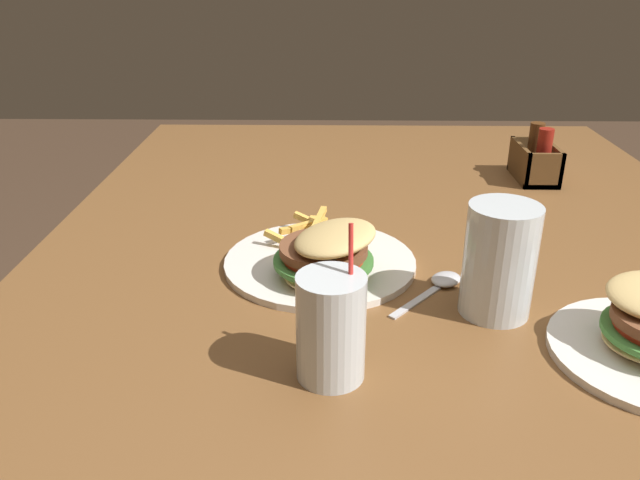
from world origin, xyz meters
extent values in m
cube|color=brown|center=(0.00, 0.00, 0.74)|extent=(1.62, 1.13, 0.03)
cylinder|color=brown|center=(-0.74, -0.50, 0.36)|extent=(0.07, 0.07, 0.73)
cylinder|color=brown|center=(-0.74, 0.50, 0.36)|extent=(0.07, 0.07, 0.73)
cylinder|color=white|center=(0.02, -0.13, 0.76)|extent=(0.28, 0.28, 0.01)
ellipsoid|color=#DBB770|center=(0.07, -0.12, 0.78)|extent=(0.16, 0.14, 0.02)
cylinder|color=#428438|center=(0.07, -0.12, 0.79)|extent=(0.17, 0.17, 0.01)
cylinder|color=red|center=(0.07, -0.12, 0.80)|extent=(0.14, 0.14, 0.01)
cylinder|color=brown|center=(0.07, -0.12, 0.81)|extent=(0.15, 0.15, 0.01)
ellipsoid|color=#DBB770|center=(0.08, -0.10, 0.83)|extent=(0.16, 0.15, 0.04)
cube|color=gold|center=(-0.05, -0.11, 0.79)|extent=(0.03, 0.07, 0.02)
cube|color=gold|center=(0.01, -0.15, 0.78)|extent=(0.05, 0.07, 0.03)
cube|color=gold|center=(-0.01, -0.17, 0.78)|extent=(0.04, 0.08, 0.03)
cube|color=gold|center=(-0.08, -0.13, 0.78)|extent=(0.04, 0.08, 0.03)
cube|color=gold|center=(-0.04, -0.13, 0.80)|extent=(0.09, 0.03, 0.02)
cube|color=gold|center=(-0.07, -0.14, 0.78)|extent=(0.07, 0.02, 0.02)
cube|color=gold|center=(-0.05, -0.16, 0.79)|extent=(0.05, 0.07, 0.02)
cube|color=gold|center=(-0.03, -0.10, 0.78)|extent=(0.03, 0.08, 0.03)
cube|color=gold|center=(-0.06, -0.15, 0.79)|extent=(0.06, 0.06, 0.01)
cube|color=gold|center=(-0.07, -0.11, 0.77)|extent=(0.03, 0.07, 0.02)
cube|color=gold|center=(-0.08, -0.12, 0.78)|extent=(0.02, 0.06, 0.02)
cube|color=gold|center=(-0.01, -0.10, 0.78)|extent=(0.04, 0.06, 0.02)
cube|color=gold|center=(-0.03, -0.14, 0.78)|extent=(0.08, 0.06, 0.02)
cube|color=gold|center=(0.00, -0.15, 0.77)|extent=(0.06, 0.02, 0.01)
cylinder|color=silver|center=(0.14, 0.10, 0.83)|extent=(0.09, 0.09, 0.14)
cylinder|color=#C67F23|center=(0.14, 0.10, 0.83)|extent=(0.08, 0.08, 0.13)
cylinder|color=silver|center=(0.28, -0.11, 0.82)|extent=(0.07, 0.07, 0.12)
cylinder|color=yellow|center=(0.28, -0.11, 0.81)|extent=(0.06, 0.06, 0.10)
cylinder|color=red|center=(0.28, -0.09, 0.84)|extent=(0.04, 0.01, 0.17)
ellipsoid|color=silver|center=(0.07, 0.05, 0.76)|extent=(0.06, 0.06, 0.01)
cube|color=silver|center=(0.13, 0.00, 0.76)|extent=(0.09, 0.08, 0.00)
cube|color=brown|center=(-0.37, 0.30, 0.76)|extent=(0.13, 0.07, 0.01)
cube|color=brown|center=(-0.43, 0.30, 0.79)|extent=(0.01, 0.07, 0.07)
cube|color=brown|center=(-0.31, 0.30, 0.79)|extent=(0.01, 0.07, 0.07)
cube|color=brown|center=(-0.37, 0.27, 0.79)|extent=(0.13, 0.01, 0.07)
cube|color=brown|center=(-0.37, 0.33, 0.79)|extent=(0.13, 0.01, 0.07)
cylinder|color=#512D14|center=(-0.40, 0.30, 0.82)|extent=(0.03, 0.03, 0.10)
cylinder|color=maroon|center=(-0.35, 0.30, 0.82)|extent=(0.03, 0.03, 0.10)
camera|label=1|loc=(0.83, -0.11, 1.17)|focal=35.00mm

